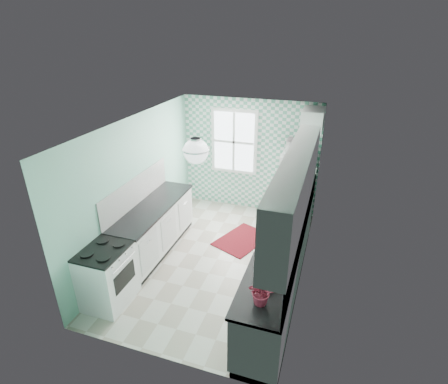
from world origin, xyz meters
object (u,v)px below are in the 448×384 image
(fruit_bowl, at_px, (267,285))
(potted_plant, at_px, (262,292))
(fridge, at_px, (296,189))
(stove, at_px, (108,275))
(ceiling_light, at_px, (196,151))
(sink, at_px, (291,213))
(microwave, at_px, (300,147))

(fruit_bowl, xyz_separation_m, potted_plant, (0.00, -0.29, 0.14))
(fridge, bearing_deg, fruit_bowl, -88.72)
(fridge, distance_m, stove, 4.05)
(stove, height_order, fruit_bowl, fruit_bowl)
(fruit_bowl, bearing_deg, stove, 178.92)
(stove, bearing_deg, ceiling_light, 28.98)
(sink, bearing_deg, fridge, 93.77)
(ceiling_light, xyz_separation_m, fridge, (1.11, 2.61, -1.55))
(stove, relative_size, fruit_bowl, 3.95)
(microwave, bearing_deg, stove, 52.58)
(ceiling_light, xyz_separation_m, potted_plant, (1.20, -1.04, -1.21))
(stove, xyz_separation_m, fruit_bowl, (2.40, -0.05, 0.49))
(sink, bearing_deg, stove, -141.02)
(ceiling_light, xyz_separation_m, sink, (1.20, 1.26, -1.39))
(microwave, bearing_deg, potted_plant, 88.88)
(ceiling_light, bearing_deg, fridge, 66.93)
(ceiling_light, distance_m, sink, 2.23)
(ceiling_light, relative_size, sink, 0.66)
(fruit_bowl, distance_m, microwave, 3.43)
(fridge, relative_size, stove, 1.68)
(ceiling_light, bearing_deg, microwave, 66.93)
(ceiling_light, relative_size, stove, 0.38)
(fruit_bowl, xyz_separation_m, microwave, (-0.09, 3.36, 0.72))
(fruit_bowl, relative_size, microwave, 0.45)
(stove, relative_size, microwave, 1.78)
(potted_plant, bearing_deg, microwave, 91.41)
(ceiling_light, relative_size, potted_plant, 1.02)
(ceiling_light, xyz_separation_m, microwave, (1.11, 2.61, -0.64))
(fridge, height_order, stove, fridge)
(sink, relative_size, microwave, 1.03)
(ceiling_light, bearing_deg, stove, -149.53)
(stove, xyz_separation_m, sink, (2.40, 1.96, 0.45))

